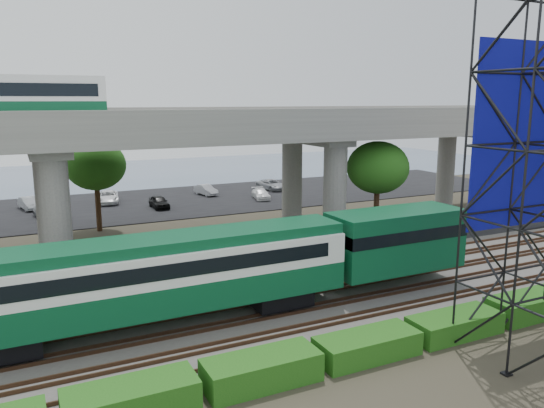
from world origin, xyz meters
TOP-DOWN VIEW (x-y plane):
  - ground at (0.00, 0.00)m, footprint 140.00×140.00m
  - ballast_bed at (0.00, 2.00)m, footprint 90.00×12.00m
  - service_road at (0.00, 10.50)m, footprint 90.00×5.00m
  - parking_lot at (0.00, 34.00)m, footprint 90.00×18.00m
  - harbor_water at (0.00, 56.00)m, footprint 140.00×40.00m
  - rail_tracks at (0.00, 2.00)m, footprint 90.00×9.52m
  - commuter_train at (-4.44, 2.00)m, footprint 29.30×3.06m
  - overpass at (-0.89, 16.00)m, footprint 80.00×12.00m
  - hedge_strip at (1.01, -4.30)m, footprint 34.60×1.80m
  - trees at (-4.67, 16.17)m, footprint 40.94×16.94m
  - suv at (-3.45, 9.64)m, footprint 5.23×2.50m
  - parked_cars at (0.24, 33.82)m, footprint 35.38×9.56m

SIDE VIEW (x-z plane):
  - ground at x=0.00m, z-range 0.00..0.00m
  - harbor_water at x=0.00m, z-range 0.00..0.03m
  - service_road at x=0.00m, z-range 0.00..0.08m
  - parking_lot at x=0.00m, z-range 0.00..0.08m
  - ballast_bed at x=0.00m, z-range 0.00..0.20m
  - rail_tracks at x=0.00m, z-range 0.20..0.36m
  - hedge_strip at x=1.01m, z-range -0.04..1.16m
  - parked_cars at x=0.24m, z-range 0.05..1.33m
  - suv at x=-3.45m, z-range 0.08..1.52m
  - commuter_train at x=-4.44m, z-range 0.73..5.03m
  - trees at x=-4.67m, z-range 1.73..9.42m
  - overpass at x=-0.89m, z-range 2.01..14.41m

